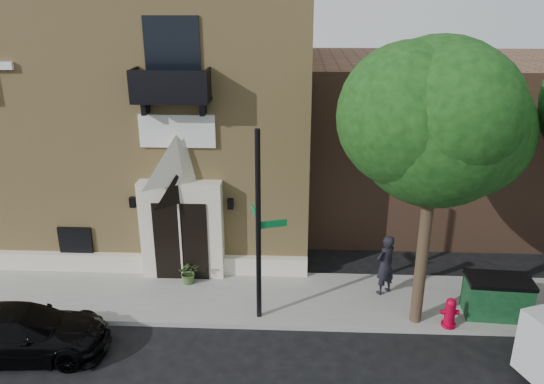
{
  "coord_description": "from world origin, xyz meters",
  "views": [
    {
      "loc": [
        2.55,
        -12.41,
        8.78
      ],
      "look_at": [
        1.89,
        2.0,
        3.35
      ],
      "focal_mm": 35.0,
      "sensor_mm": 36.0,
      "label": 1
    }
  ],
  "objects_px": {
    "street_sign": "(259,228)",
    "dumpster": "(497,296)",
    "pedestrian_near": "(385,265)",
    "black_sedan": "(20,332)",
    "fire_hydrant": "(450,313)"
  },
  "relations": [
    {
      "from": "black_sedan",
      "to": "street_sign",
      "type": "height_order",
      "value": "street_sign"
    },
    {
      "from": "fire_hydrant",
      "to": "dumpster",
      "type": "bearing_deg",
      "value": 23.58
    },
    {
      "from": "dumpster",
      "to": "pedestrian_near",
      "type": "distance_m",
      "value": 3.2
    },
    {
      "from": "dumpster",
      "to": "pedestrian_near",
      "type": "bearing_deg",
      "value": 164.58
    },
    {
      "from": "fire_hydrant",
      "to": "pedestrian_near",
      "type": "distance_m",
      "value": 2.34
    },
    {
      "from": "dumpster",
      "to": "fire_hydrant",
      "type": "bearing_deg",
      "value": -152.59
    },
    {
      "from": "pedestrian_near",
      "to": "black_sedan",
      "type": "bearing_deg",
      "value": -18.23
    },
    {
      "from": "black_sedan",
      "to": "street_sign",
      "type": "distance_m",
      "value": 6.68
    },
    {
      "from": "black_sedan",
      "to": "pedestrian_near",
      "type": "distance_m",
      "value": 10.27
    },
    {
      "from": "fire_hydrant",
      "to": "black_sedan",
      "type": "bearing_deg",
      "value": -172.35
    },
    {
      "from": "street_sign",
      "to": "fire_hydrant",
      "type": "xyz_separation_m",
      "value": [
        5.25,
        -0.27,
        -2.32
      ]
    },
    {
      "from": "dumpster",
      "to": "street_sign",
      "type": "bearing_deg",
      "value": -173.03
    },
    {
      "from": "street_sign",
      "to": "pedestrian_near",
      "type": "relative_size",
      "value": 2.86
    },
    {
      "from": "street_sign",
      "to": "black_sedan",
      "type": "bearing_deg",
      "value": 178.71
    },
    {
      "from": "street_sign",
      "to": "dumpster",
      "type": "distance_m",
      "value": 7.06
    }
  ]
}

